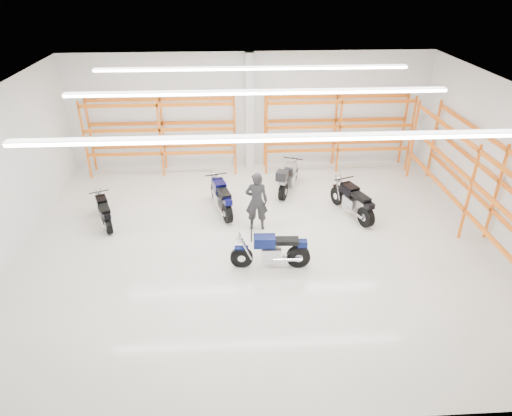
{
  "coord_description": "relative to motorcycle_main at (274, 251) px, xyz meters",
  "views": [
    {
      "loc": [
        -0.76,
        -11.38,
        7.43
      ],
      "look_at": [
        -0.07,
        0.5,
        0.95
      ],
      "focal_mm": 32.0,
      "sensor_mm": 36.0,
      "label": 1
    }
  ],
  "objects": [
    {
      "name": "motorcycle_back_b",
      "position": [
        -1.44,
        3.2,
        0.02
      ],
      "size": [
        0.91,
        2.23,
        1.12
      ],
      "color": "black",
      "rests_on": "ground"
    },
    {
      "name": "pallet_racking_side",
      "position": [
        6.16,
        1.15,
        1.31
      ],
      "size": [
        0.87,
        9.07,
        3.0
      ],
      "color": "orange",
      "rests_on": "ground"
    },
    {
      "name": "structural_column",
      "position": [
        -0.32,
        6.97,
        1.75
      ],
      "size": [
        0.32,
        0.32,
        4.5
      ],
      "primitive_type": "cube",
      "color": "white",
      "rests_on": "ground"
    },
    {
      "name": "room_shell",
      "position": [
        -0.32,
        1.18,
        2.78
      ],
      "size": [
        14.02,
        12.02,
        4.51
      ],
      "color": "white",
      "rests_on": "ground"
    },
    {
      "name": "motorcycle_back_d",
      "position": [
        2.84,
        2.65,
        0.02
      ],
      "size": [
        1.06,
        2.18,
        1.12
      ],
      "color": "black",
      "rests_on": "ground"
    },
    {
      "name": "motorcycle_main",
      "position": [
        0.0,
        0.0,
        0.0
      ],
      "size": [
        2.19,
        0.72,
        1.07
      ],
      "color": "black",
      "rests_on": "ground"
    },
    {
      "name": "standing_man",
      "position": [
        -0.35,
        2.07,
        0.46
      ],
      "size": [
        0.72,
        0.49,
        1.91
      ],
      "primitive_type": "imported",
      "rotation": [
        0.0,
        0.0,
        3.09
      ],
      "color": "black",
      "rests_on": "ground"
    },
    {
      "name": "motorcycle_back_a",
      "position": [
        -5.14,
        2.59,
        -0.06
      ],
      "size": [
        0.92,
        1.81,
        0.94
      ],
      "color": "black",
      "rests_on": "ground"
    },
    {
      "name": "pallet_racking_back_left",
      "position": [
        -3.72,
        6.63,
        1.28
      ],
      "size": [
        5.67,
        0.87,
        3.0
      ],
      "color": "orange",
      "rests_on": "ground"
    },
    {
      "name": "pallet_racking_back_right",
      "position": [
        3.08,
        6.63,
        1.28
      ],
      "size": [
        5.67,
        0.87,
        3.0
      ],
      "color": "orange",
      "rests_on": "ground"
    },
    {
      "name": "motorcycle_back_c",
      "position": [
        0.91,
        4.5,
        0.06
      ],
      "size": [
        1.14,
        2.2,
        1.17
      ],
      "color": "black",
      "rests_on": "ground"
    },
    {
      "name": "ground",
      "position": [
        -0.32,
        1.15,
        -0.5
      ],
      "size": [
        14.0,
        14.0,
        0.0
      ],
      "primitive_type": "plane",
      "color": "beige",
      "rests_on": "ground"
    }
  ]
}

